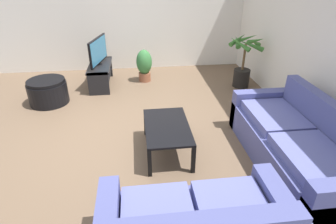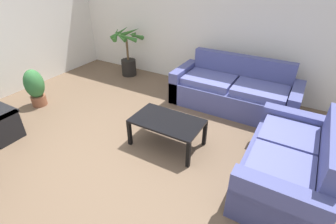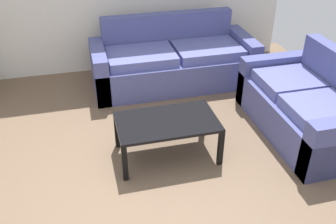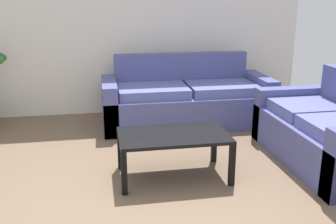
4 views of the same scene
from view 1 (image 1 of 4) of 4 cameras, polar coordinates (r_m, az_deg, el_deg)
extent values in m
plane|color=brown|center=(4.50, -9.95, -3.70)|extent=(6.60, 6.60, 0.00)
cube|color=silver|center=(4.78, 28.24, 12.95)|extent=(6.00, 0.06, 2.70)
cube|color=silver|center=(6.90, -10.10, 19.60)|extent=(0.06, 6.00, 2.70)
cube|color=#4C518C|center=(3.94, 24.08, -7.47)|extent=(2.21, 0.90, 0.42)
cube|color=#4C518C|center=(3.92, 30.03, -1.40)|extent=(1.85, 0.16, 0.48)
cube|color=#4C518C|center=(4.65, 18.47, 0.67)|extent=(0.18, 0.90, 0.62)
cube|color=#5D63A4|center=(4.12, 21.21, -0.83)|extent=(0.89, 0.66, 0.12)
cube|color=#5D63A4|center=(3.47, 27.85, -8.25)|extent=(0.89, 0.66, 0.12)
cube|color=#4C518C|center=(2.84, 21.62, -20.52)|extent=(0.90, 0.18, 0.62)
cube|color=#5D63A4|center=(2.48, -2.13, -20.83)|extent=(0.66, 0.61, 0.12)
cube|color=#5D63A4|center=(2.60, 13.20, -19.01)|extent=(0.66, 0.61, 0.12)
cube|color=black|center=(6.11, -13.92, 9.35)|extent=(1.10, 0.45, 0.04)
cube|color=black|center=(6.19, -13.66, 7.27)|extent=(1.02, 0.39, 0.03)
cube|color=black|center=(6.67, -13.29, 9.06)|extent=(0.06, 0.41, 0.47)
cube|color=black|center=(5.70, -14.15, 5.62)|extent=(0.06, 0.41, 0.47)
cube|color=black|center=(6.02, -14.27, 12.22)|extent=(0.91, 0.26, 0.52)
cube|color=teal|center=(6.01, -14.07, 12.22)|extent=(0.85, 0.21, 0.47)
cylinder|color=black|center=(6.10, -13.96, 9.70)|extent=(0.10, 0.10, 0.04)
cube|color=black|center=(3.74, -0.20, -3.01)|extent=(1.01, 0.60, 0.03)
cube|color=black|center=(4.24, -4.64, -2.34)|extent=(0.05, 0.05, 0.40)
cube|color=black|center=(3.45, -3.83, -10.46)|extent=(0.05, 0.05, 0.40)
cube|color=black|center=(4.29, 2.68, -1.89)|extent=(0.05, 0.05, 0.40)
cube|color=black|center=(3.51, 5.26, -9.76)|extent=(0.05, 0.05, 0.40)
cylinder|color=black|center=(6.16, 14.90, 6.80)|extent=(0.34, 0.34, 0.38)
cylinder|color=brown|center=(6.02, 15.44, 10.86)|extent=(0.05, 0.05, 0.54)
cone|color=#36712C|center=(5.70, 16.79, 13.09)|extent=(0.10, 0.53, 0.28)
cone|color=#36712C|center=(5.87, 17.68, 13.40)|extent=(0.37, 0.34, 0.24)
cone|color=#36712C|center=(6.08, 17.69, 13.88)|extent=(0.49, 0.22, 0.27)
cone|color=#36712C|center=(6.18, 15.66, 14.37)|extent=(0.24, 0.51, 0.27)
cone|color=#36712C|center=(6.07, 14.22, 14.32)|extent=(0.30, 0.44, 0.25)
cone|color=#36712C|center=(5.89, 14.07, 13.92)|extent=(0.39, 0.16, 0.23)
cone|color=#36712C|center=(5.73, 14.67, 13.46)|extent=(0.43, 0.38, 0.26)
cylinder|color=brown|center=(6.31, -4.82, 7.29)|extent=(0.27, 0.27, 0.19)
ellipsoid|color=#36753B|center=(6.19, -4.95, 10.27)|extent=(0.34, 0.34, 0.54)
cylinder|color=black|center=(5.68, -23.51, 3.64)|extent=(0.71, 0.71, 0.41)
cylinder|color=black|center=(5.60, -23.96, 5.80)|extent=(0.68, 0.68, 0.06)
camera|label=2|loc=(2.75, -62.74, 13.84)|focal=26.65mm
camera|label=3|loc=(4.76, -45.57, 22.34)|focal=40.51mm
camera|label=4|loc=(4.87, -44.99, 11.78)|focal=41.44mm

